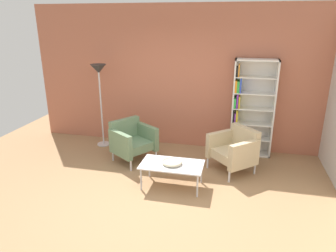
{
  "coord_description": "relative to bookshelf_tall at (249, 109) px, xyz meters",
  "views": [
    {
      "loc": [
        1.17,
        -3.79,
        2.59
      ],
      "look_at": [
        0.08,
        0.84,
        0.95
      ],
      "focal_mm": 33.1,
      "sensor_mm": 36.0,
      "label": 1
    }
  ],
  "objects": [
    {
      "name": "coffee_table_low",
      "position": [
        -1.18,
        -1.66,
        -0.57
      ],
      "size": [
        1.0,
        0.56,
        0.4
      ],
      "color": "silver",
      "rests_on": "ground_plane"
    },
    {
      "name": "decorative_bowl",
      "position": [
        -1.18,
        -1.66,
        -0.5
      ],
      "size": [
        0.32,
        0.32,
        0.05
      ],
      "color": "beige",
      "rests_on": "coffee_table_low"
    },
    {
      "name": "ground_plane",
      "position": [
        -1.39,
        -2.25,
        -0.93
      ],
      "size": [
        8.32,
        8.32,
        0.0
      ],
      "primitive_type": "plane",
      "color": "#9E7751"
    },
    {
      "name": "brick_back_panel",
      "position": [
        -1.39,
        0.21,
        0.52
      ],
      "size": [
        6.4,
        0.12,
        2.9
      ],
      "primitive_type": "cube",
      "color": "#B2664C",
      "rests_on": "ground_plane"
    },
    {
      "name": "armchair_by_bookshelf",
      "position": [
        -2.14,
        -0.85,
        -0.52
      ],
      "size": [
        0.93,
        0.94,
        0.78
      ],
      "rotation": [
        0.0,
        0.0,
        0.98
      ],
      "color": "slate",
      "rests_on": "ground_plane"
    },
    {
      "name": "bookshelf_tall",
      "position": [
        0.0,
        0.0,
        0.0
      ],
      "size": [
        0.8,
        0.3,
        1.9
      ],
      "color": "silver",
      "rests_on": "ground_plane"
    },
    {
      "name": "floor_lamp_torchiere",
      "position": [
        -3.02,
        -0.26,
        0.51
      ],
      "size": [
        0.32,
        0.32,
        1.74
      ],
      "color": "silver",
      "rests_on": "ground_plane"
    },
    {
      "name": "armchair_corner_red",
      "position": [
        -0.22,
        -0.85,
        -0.52
      ],
      "size": [
        0.95,
        0.95,
        0.78
      ],
      "rotation": [
        0.0,
        0.0,
        -0.82
      ],
      "color": "#C6B289",
      "rests_on": "ground_plane"
    }
  ]
}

